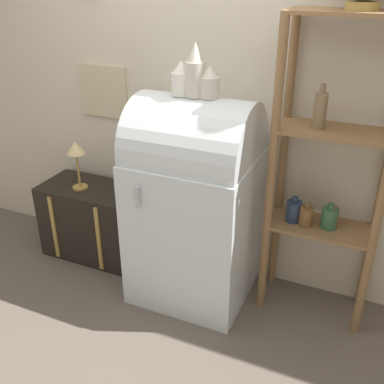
% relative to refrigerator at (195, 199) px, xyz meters
% --- Properties ---
extents(ground_plane, '(12.00, 12.00, 0.00)m').
position_rel_refrigerator_xyz_m(ground_plane, '(0.00, -0.21, -0.70)').
color(ground_plane, '#60564C').
extents(wall_back, '(7.00, 0.09, 2.70)m').
position_rel_refrigerator_xyz_m(wall_back, '(-0.00, 0.36, 0.65)').
color(wall_back, beige).
rests_on(wall_back, ground_plane).
extents(refrigerator, '(0.74, 0.71, 1.36)m').
position_rel_refrigerator_xyz_m(refrigerator, '(0.00, 0.00, 0.00)').
color(refrigerator, silver).
rests_on(refrigerator, ground_plane).
extents(suitcase_trunk, '(0.72, 0.41, 0.57)m').
position_rel_refrigerator_xyz_m(suitcase_trunk, '(-0.89, 0.10, -0.41)').
color(suitcase_trunk, black).
rests_on(suitcase_trunk, ground_plane).
extents(shelf_unit, '(0.65, 0.33, 1.83)m').
position_rel_refrigerator_xyz_m(shelf_unit, '(0.77, 0.15, 0.30)').
color(shelf_unit, olive).
rests_on(shelf_unit, ground_plane).
extents(vase_left, '(0.11, 0.11, 0.20)m').
position_rel_refrigerator_xyz_m(vase_left, '(-0.09, 0.00, 0.75)').
color(vase_left, white).
rests_on(vase_left, refrigerator).
extents(vase_center, '(0.11, 0.11, 0.30)m').
position_rel_refrigerator_xyz_m(vase_center, '(-0.00, 0.00, 0.80)').
color(vase_center, beige).
rests_on(vase_center, refrigerator).
extents(vase_right, '(0.11, 0.11, 0.18)m').
position_rel_refrigerator_xyz_m(vase_right, '(0.08, 0.01, 0.74)').
color(vase_right, beige).
rests_on(vase_right, refrigerator).
extents(desk_lamp, '(0.13, 0.13, 0.36)m').
position_rel_refrigerator_xyz_m(desk_lamp, '(-0.93, 0.05, 0.15)').
color(desk_lamp, '#AD8942').
rests_on(desk_lamp, suitcase_trunk).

